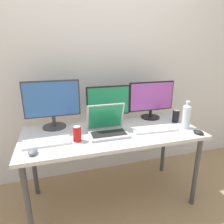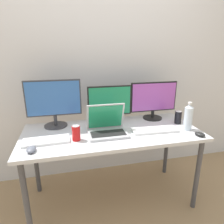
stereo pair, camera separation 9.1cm
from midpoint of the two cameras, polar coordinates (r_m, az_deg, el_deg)
name	(u,v)px [view 2 (the right image)]	position (r m, az deg, el deg)	size (l,w,h in m)	color
ground_plane	(112,198)	(2.21, 1.29, -23.34)	(16.00, 16.00, 0.00)	#9E7F5B
wall_back	(100,63)	(2.24, -2.38, 13.87)	(7.00, 0.08, 2.60)	silver
work_desk	(112,138)	(1.84, 1.43, -7.38)	(1.58, 0.70, 0.74)	#424247
monitor_left	(54,102)	(1.91, -14.99, 2.81)	(0.50, 0.22, 0.44)	#38383D
monitor_center	(110,104)	(1.96, 0.67, 2.25)	(0.43, 0.21, 0.37)	black
monitor_right	(154,99)	(2.12, 13.02, 3.50)	(0.49, 0.20, 0.39)	black
laptop_silver	(107,127)	(1.74, 0.03, -4.30)	(0.33, 0.25, 0.26)	#B7B7BC
keyboard_main	(46,141)	(1.68, -16.73, -7.88)	(0.36, 0.15, 0.02)	white
keyboard_aux	(155,130)	(1.85, 13.55, -5.05)	(0.41, 0.14, 0.02)	white
mouse_by_keyboard	(200,134)	(1.88, 25.10, -5.77)	(0.06, 0.09, 0.03)	black
mouse_by_laptop	(31,149)	(1.56, -20.53, -10.01)	(0.06, 0.10, 0.04)	slate
water_bottle	(188,117)	(1.94, 22.22, -1.40)	(0.08, 0.08, 0.26)	silver
soda_can_near_keyboard	(178,117)	(2.09, 19.55, -1.42)	(0.07, 0.07, 0.13)	black
soda_can_by_laptop	(76,133)	(1.63, -8.63, -5.99)	(0.07, 0.07, 0.13)	red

